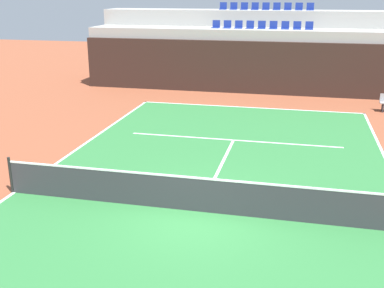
{
  "coord_description": "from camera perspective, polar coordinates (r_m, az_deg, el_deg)",
  "views": [
    {
      "loc": [
        2.38,
        -10.98,
        5.55
      ],
      "look_at": [
        -0.64,
        2.0,
        1.2
      ],
      "focal_mm": 44.0,
      "sensor_mm": 36.0,
      "label": 1
    }
  ],
  "objects": [
    {
      "name": "ground_plane",
      "position": [
        12.53,
        0.79,
        -8.21
      ],
      "size": [
        80.0,
        80.0,
        0.0
      ],
      "primitive_type": "plane",
      "color": "brown"
    },
    {
      "name": "court_surface",
      "position": [
        12.53,
        0.79,
        -8.19
      ],
      "size": [
        11.0,
        24.0,
        0.01
      ],
      "primitive_type": "cube",
      "color": "#2D7238",
      "rests_on": "ground_plane"
    },
    {
      "name": "baseline_far",
      "position": [
        23.71,
        6.99,
        4.42
      ],
      "size": [
        11.0,
        0.1,
        0.0
      ],
      "primitive_type": "cube",
      "color": "white",
      "rests_on": "court_surface"
    },
    {
      "name": "sideline_left",
      "position": [
        14.58,
        -20.74,
        -5.49
      ],
      "size": [
        0.1,
        24.0,
        0.0
      ],
      "primitive_type": "cube",
      "color": "white",
      "rests_on": "court_surface"
    },
    {
      "name": "service_line_far",
      "position": [
        18.4,
        5.05,
        0.48
      ],
      "size": [
        8.26,
        0.1,
        0.0
      ],
      "primitive_type": "cube",
      "color": "white",
      "rests_on": "court_surface"
    },
    {
      "name": "centre_service_line",
      "position": [
        15.41,
        3.33,
        -3.02
      ],
      "size": [
        0.1,
        6.4,
        0.0
      ],
      "primitive_type": "cube",
      "color": "white",
      "rests_on": "court_surface"
    },
    {
      "name": "back_wall",
      "position": [
        26.83,
        7.94,
        9.12
      ],
      "size": [
        20.24,
        0.3,
        2.91
      ],
      "primitive_type": "cube",
      "color": "black",
      "rests_on": "ground_plane"
    },
    {
      "name": "stands_tier_lower",
      "position": [
        28.12,
        8.24,
        10.1
      ],
      "size": [
        20.24,
        2.4,
        3.49
      ],
      "primitive_type": "cube",
      "color": "#9E9E99",
      "rests_on": "ground_plane"
    },
    {
      "name": "stands_tier_upper",
      "position": [
        30.43,
        8.7,
        11.58
      ],
      "size": [
        20.24,
        2.4,
        4.44
      ],
      "primitive_type": "cube",
      "color": "#9E9E99",
      "rests_on": "ground_plane"
    },
    {
      "name": "seating_row_lower",
      "position": [
        28.02,
        8.43,
        13.92
      ],
      "size": [
        5.75,
        0.44,
        0.44
      ],
      "color": "navy",
      "rests_on": "stands_tier_lower"
    },
    {
      "name": "seating_row_upper",
      "position": [
        30.36,
        8.93,
        16.0
      ],
      "size": [
        5.75,
        0.44,
        0.44
      ],
      "color": "navy",
      "rests_on": "stands_tier_upper"
    },
    {
      "name": "tennis_net",
      "position": [
        12.32,
        0.8,
        -6.09
      ],
      "size": [
        11.08,
        0.08,
        1.07
      ],
      "color": "black",
      "rests_on": "court_surface"
    }
  ]
}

